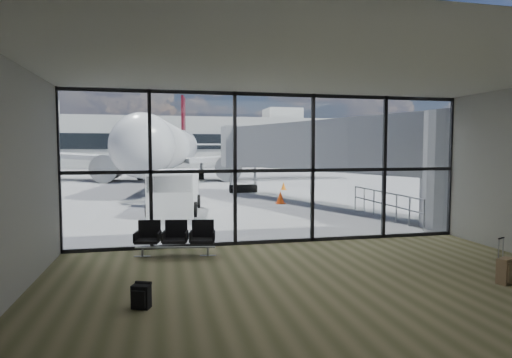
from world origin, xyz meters
name	(u,v)px	position (x,y,z in m)	size (l,w,h in m)	color
ground	(189,172)	(0.00, 40.00, 0.00)	(220.00, 220.00, 0.00)	slate
lounge_shell	(340,159)	(0.00, -4.80, 2.65)	(12.02, 8.01, 4.51)	brown
glass_curtain_wall	(274,169)	(0.00, 0.00, 2.25)	(12.10, 0.12, 4.50)	white
jet_bridge	(335,151)	(4.90, 7.07, 2.76)	(8.00, 16.50, 4.33)	gray
apron_railing	(384,201)	(5.60, 3.50, 0.72)	(0.06, 5.46, 1.11)	gray
far_terminal	(177,141)	(-0.59, 61.97, 4.21)	(80.00, 12.20, 11.00)	beige
tree_3	(26,139)	(-27.00, 72.00, 4.63)	(4.95, 4.95, 7.12)	#382619
tree_4	(62,136)	(-21.00, 72.00, 5.25)	(5.61, 5.61, 8.07)	#382619
tree_5	(97,133)	(-15.00, 72.00, 5.88)	(6.27, 6.27, 9.03)	#382619
seating_row	(176,236)	(-2.96, -0.84, 0.52)	(2.10, 0.91, 0.93)	gray
backpack	(141,296)	(-3.69, -4.63, 0.23)	(0.37, 0.37, 0.47)	black
suitcase	(505,271)	(3.73, -4.85, 0.29)	(0.42, 0.36, 0.98)	#876B4B
airliner	(172,148)	(-2.34, 29.13, 2.97)	(32.45, 37.74, 9.74)	silver
service_van	(175,192)	(-2.74, 6.88, 0.95)	(2.53, 4.49, 1.86)	white
belt_loader	(157,177)	(-3.64, 23.47, 0.59)	(1.96, 3.98, 1.76)	black
traffic_cone_b	(280,198)	(2.72, 9.00, 0.32)	(0.47, 0.47, 0.67)	#F74A0D
traffic_cone_c	(284,186)	(5.00, 16.24, 0.26)	(0.38, 0.38, 0.54)	orange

